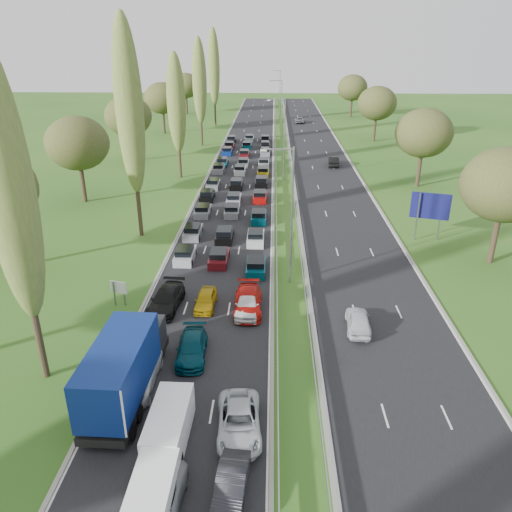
{
  "coord_description": "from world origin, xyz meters",
  "views": [
    {
      "loc": [
        2.87,
        3.21,
        19.91
      ],
      "look_at": [
        1.42,
        45.25,
        1.5
      ],
      "focal_mm": 35.0,
      "sensor_mm": 36.0,
      "label": 1
    }
  ],
  "objects_px": {
    "white_van_rear": "(170,423)",
    "direction_sign": "(430,208)",
    "info_sign": "(119,290)",
    "near_car_2": "(134,376)",
    "near_car_3": "(166,299)",
    "blue_lorry": "(125,366)",
    "white_van_front": "(152,499)"
  },
  "relations": [
    {
      "from": "white_van_rear",
      "to": "direction_sign",
      "type": "relative_size",
      "value": 0.95
    },
    {
      "from": "blue_lorry",
      "to": "white_van_front",
      "type": "bearing_deg",
      "value": -65.65
    },
    {
      "from": "blue_lorry",
      "to": "direction_sign",
      "type": "xyz_separation_m",
      "value": [
        25.12,
        26.41,
        1.41
      ]
    },
    {
      "from": "blue_lorry",
      "to": "white_van_front",
      "type": "distance_m",
      "value": 8.87
    },
    {
      "from": "near_car_3",
      "to": "info_sign",
      "type": "relative_size",
      "value": 2.55
    },
    {
      "from": "near_car_3",
      "to": "direction_sign",
      "type": "xyz_separation_m",
      "value": [
        24.92,
        15.7,
        2.77
      ]
    },
    {
      "from": "near_car_2",
      "to": "info_sign",
      "type": "distance_m",
      "value": 11.04
    },
    {
      "from": "near_car_2",
      "to": "white_van_front",
      "type": "height_order",
      "value": "white_van_front"
    },
    {
      "from": "blue_lorry",
      "to": "white_van_front",
      "type": "relative_size",
      "value": 2.09
    },
    {
      "from": "near_car_2",
      "to": "info_sign",
      "type": "xyz_separation_m",
      "value": [
        -3.88,
        10.32,
        0.56
      ]
    },
    {
      "from": "near_car_3",
      "to": "direction_sign",
      "type": "distance_m",
      "value": 29.58
    },
    {
      "from": "blue_lorry",
      "to": "white_van_rear",
      "type": "xyz_separation_m",
      "value": [
        3.26,
        -3.36,
        -1.14
      ]
    },
    {
      "from": "blue_lorry",
      "to": "direction_sign",
      "type": "relative_size",
      "value": 1.92
    },
    {
      "from": "info_sign",
      "to": "near_car_3",
      "type": "bearing_deg",
      "value": -6.39
    },
    {
      "from": "white_van_rear",
      "to": "blue_lorry",
      "type": "bearing_deg",
      "value": 135.13
    },
    {
      "from": "info_sign",
      "to": "direction_sign",
      "type": "distance_m",
      "value": 32.67
    },
    {
      "from": "white_van_front",
      "to": "blue_lorry",
      "type": "bearing_deg",
      "value": 112.69
    },
    {
      "from": "white_van_front",
      "to": "direction_sign",
      "type": "height_order",
      "value": "direction_sign"
    },
    {
      "from": "near_car_3",
      "to": "white_van_rear",
      "type": "distance_m",
      "value": 14.41
    },
    {
      "from": "white_van_rear",
      "to": "info_sign",
      "type": "relative_size",
      "value": 2.35
    },
    {
      "from": "near_car_3",
      "to": "near_car_2",
      "type": "bearing_deg",
      "value": -85.12
    },
    {
      "from": "white_van_front",
      "to": "info_sign",
      "type": "height_order",
      "value": "info_sign"
    },
    {
      "from": "near_car_2",
      "to": "direction_sign",
      "type": "distance_m",
      "value": 35.82
    },
    {
      "from": "info_sign",
      "to": "direction_sign",
      "type": "bearing_deg",
      "value": 27.92
    },
    {
      "from": "blue_lorry",
      "to": "direction_sign",
      "type": "height_order",
      "value": "direction_sign"
    },
    {
      "from": "blue_lorry",
      "to": "near_car_2",
      "type": "bearing_deg",
      "value": 78.39
    },
    {
      "from": "white_van_rear",
      "to": "direction_sign",
      "type": "height_order",
      "value": "direction_sign"
    },
    {
      "from": "direction_sign",
      "to": "white_van_rear",
      "type": "bearing_deg",
      "value": -126.29
    },
    {
      "from": "info_sign",
      "to": "near_car_2",
      "type": "bearing_deg",
      "value": -69.38
    },
    {
      "from": "near_car_3",
      "to": "blue_lorry",
      "type": "xyz_separation_m",
      "value": [
        -0.2,
        -10.72,
        1.37
      ]
    },
    {
      "from": "near_car_2",
      "to": "near_car_3",
      "type": "height_order",
      "value": "near_car_2"
    },
    {
      "from": "near_car_2",
      "to": "near_car_3",
      "type": "xyz_separation_m",
      "value": [
        0.0,
        9.88,
        -0.01
      ]
    }
  ]
}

